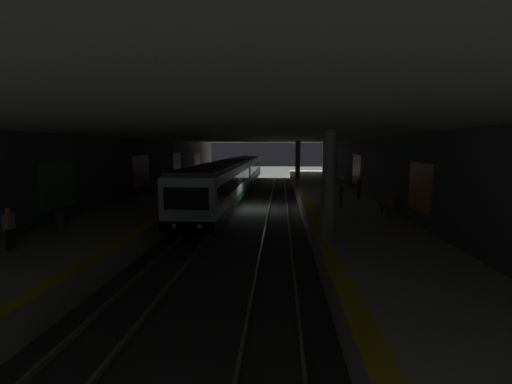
% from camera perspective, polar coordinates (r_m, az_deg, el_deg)
% --- Properties ---
extents(ground_plane, '(120.00, 120.00, 0.00)m').
position_cam_1_polar(ground_plane, '(27.22, -0.95, -2.86)').
color(ground_plane, '#383A38').
extents(track_left, '(60.00, 1.53, 0.16)m').
position_cam_1_polar(track_left, '(27.10, 3.69, -2.75)').
color(track_left, gray).
rests_on(track_left, ground).
extents(track_right, '(60.00, 1.53, 0.16)m').
position_cam_1_polar(track_right, '(27.48, -5.53, -2.62)').
color(track_right, gray).
rests_on(track_right, ground).
extents(platform_left, '(60.00, 5.30, 1.06)m').
position_cam_1_polar(platform_left, '(27.34, 12.85, -1.88)').
color(platform_left, beige).
rests_on(platform_left, ground).
extents(platform_right, '(60.00, 5.30, 1.06)m').
position_cam_1_polar(platform_right, '(28.46, -14.21, -1.56)').
color(platform_right, beige).
rests_on(platform_right, ground).
extents(wall_left, '(60.00, 0.56, 5.60)m').
position_cam_1_polar(wall_left, '(27.70, 18.93, 2.76)').
color(wall_left, '#56565B').
rests_on(wall_left, ground).
extents(wall_right, '(60.00, 0.56, 5.60)m').
position_cam_1_polar(wall_right, '(29.29, -19.72, 2.97)').
color(wall_right, '#56565B').
rests_on(wall_right, ground).
extents(ceiling_slab, '(60.00, 19.40, 0.40)m').
position_cam_1_polar(ceiling_slab, '(26.78, -0.98, 9.44)').
color(ceiling_slab, beige).
rests_on(ceiling_slab, wall_left).
extents(pillar_near, '(0.56, 0.56, 4.55)m').
position_cam_1_polar(pillar_near, '(14.24, 12.07, 0.98)').
color(pillar_near, gray).
rests_on(pillar_near, platform_left).
extents(pillar_far, '(0.56, 0.56, 4.55)m').
position_cam_1_polar(pillar_far, '(40.07, 6.97, 5.21)').
color(pillar_far, gray).
rests_on(pillar_far, platform_left).
extents(metro_train, '(37.55, 2.83, 3.49)m').
position_cam_1_polar(metro_train, '(35.32, -3.34, 2.84)').
color(metro_train, silver).
rests_on(metro_train, track_right).
extents(bench_left_near, '(1.70, 0.47, 0.86)m').
position_cam_1_polar(bench_left_near, '(21.09, 21.06, -2.07)').
color(bench_left_near, '#262628').
rests_on(bench_left_near, platform_left).
extents(bench_left_mid, '(1.70, 0.47, 0.86)m').
position_cam_1_polar(bench_left_mid, '(36.08, 13.94, 2.01)').
color(bench_left_mid, '#262628').
rests_on(bench_left_mid, platform_left).
extents(bench_right_near, '(1.70, 0.47, 0.86)m').
position_cam_1_polar(bench_right_near, '(30.71, -16.72, 0.98)').
color(bench_right_near, '#262628').
rests_on(bench_right_near, platform_right).
extents(bench_right_mid, '(1.70, 0.47, 0.86)m').
position_cam_1_polar(bench_right_mid, '(39.39, -11.99, 2.51)').
color(bench_right_mid, '#262628').
rests_on(bench_right_mid, platform_right).
extents(person_waiting_near, '(0.60, 0.23, 1.66)m').
position_cam_1_polar(person_waiting_near, '(37.33, -8.95, 2.90)').
color(person_waiting_near, '#3F3F3F').
rests_on(person_waiting_near, platform_right).
extents(person_walking_mid, '(0.60, 0.22, 1.57)m').
position_cam_1_polar(person_walking_mid, '(16.01, -35.90, -4.76)').
color(person_walking_mid, black).
rests_on(person_walking_mid, platform_right).
extents(person_standing_far, '(0.60, 0.23, 1.68)m').
position_cam_1_polar(person_standing_far, '(26.49, 16.79, 0.83)').
color(person_standing_far, '#373737').
rests_on(person_standing_far, platform_left).
extents(person_boarding, '(0.60, 0.22, 1.53)m').
position_cam_1_polar(person_boarding, '(22.58, 14.03, -0.43)').
color(person_boarding, '#444444').
rests_on(person_boarding, platform_left).
extents(trash_bin, '(0.44, 0.44, 0.85)m').
position_cam_1_polar(trash_bin, '(18.31, -29.83, -4.29)').
color(trash_bin, '#595B5E').
rests_on(trash_bin, platform_right).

